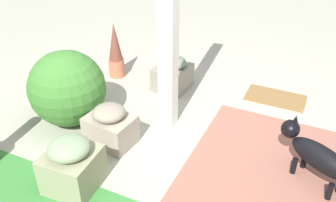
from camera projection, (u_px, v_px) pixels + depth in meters
ground_plane at (183, 134)px, 3.69m from camera, size 12.00×12.00×0.00m
porch_pillar at (168, 13)px, 3.22m from camera, size 0.15×0.15×2.41m
stone_planter_nearest at (173, 74)px, 4.41m from camera, size 0.41×0.45×0.42m
stone_planter_mid at (110, 126)px, 3.47m from camera, size 0.49×0.38×0.42m
stone_planter_far at (72, 165)px, 2.95m from camera, size 0.44×0.45×0.48m
round_shrub at (67, 88)px, 3.69m from camera, size 0.80×0.80×0.80m
terracotta_pot_spiky at (116, 52)px, 4.60m from camera, size 0.20×0.20×0.73m
terracotta_pot_broad at (65, 65)px, 4.56m from camera, size 0.31×0.31×0.39m
dog at (316, 154)px, 2.97m from camera, size 0.67×0.50×0.50m
doormat at (275, 98)px, 4.27m from camera, size 0.68×0.37×0.03m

